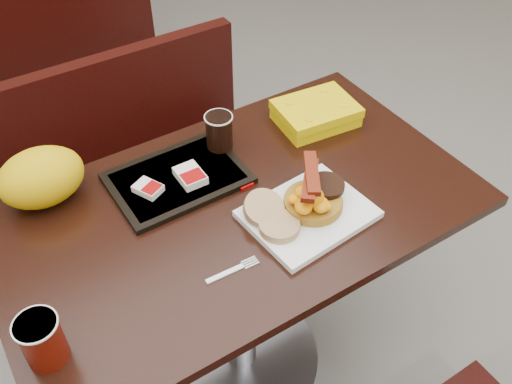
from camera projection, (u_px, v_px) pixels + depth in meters
floor at (241, 359)px, 1.94m from camera, size 6.00×7.00×0.01m
table_near at (239, 294)px, 1.68m from camera, size 1.20×0.70×0.75m
bench_near_n at (142, 166)px, 2.12m from camera, size 1.00×0.46×0.72m
bench_far_s at (44, 33)px, 2.85m from camera, size 1.00×0.46×0.72m
platter at (308, 214)px, 1.38m from camera, size 0.31×0.25×0.02m
pancake_stack at (313, 201)px, 1.38m from camera, size 0.18×0.18×0.03m
sausage_patty at (326, 185)px, 1.39m from camera, size 0.11×0.11×0.01m
scrambled_eggs at (312, 199)px, 1.33m from camera, size 0.12×0.11×0.05m
bacon_strips at (310, 179)px, 1.33m from camera, size 0.17×0.18×0.01m
muffin_bottom at (279, 226)px, 1.33m from camera, size 0.11×0.11×0.02m
muffin_top at (264, 208)px, 1.35m from camera, size 0.10×0.10×0.06m
coffee_cup_near at (42, 340)px, 1.08m from camera, size 0.11×0.11×0.11m
fork at (225, 274)px, 1.26m from camera, size 0.13×0.03×0.00m
knife at (337, 188)px, 1.46m from camera, size 0.06×0.17×0.00m
condiment_syrup at (206, 188)px, 1.46m from camera, size 0.05×0.04×0.01m
condiment_ketchup at (245, 184)px, 1.47m from camera, size 0.04×0.03×0.01m
tray at (178, 178)px, 1.48m from camera, size 0.34×0.25×0.02m
hashbrown_sleeve_left at (148, 188)px, 1.43m from camera, size 0.07×0.08×0.02m
hashbrown_sleeve_right at (190, 176)px, 1.46m from camera, size 0.06×0.08×0.02m
coffee_cup_far at (219, 131)px, 1.53m from camera, size 0.08×0.08×0.10m
clamshell at (316, 113)px, 1.65m from camera, size 0.24×0.19×0.06m
paper_bag at (41, 177)px, 1.38m from camera, size 0.25×0.21×0.15m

